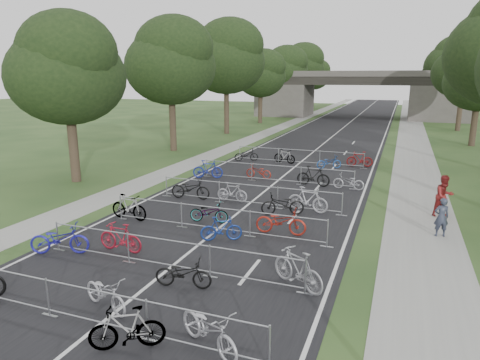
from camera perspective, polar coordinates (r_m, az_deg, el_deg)
The scene contains 47 objects.
road at distance 54.98m, azimuth 13.57°, elevation 6.76°, with size 11.00×140.00×0.01m, color black.
sidewalk_right at distance 54.56m, azimuth 21.96°, elevation 6.10°, with size 3.00×140.00×0.01m, color gray.
sidewalk_left at distance 56.41m, azimuth 5.95°, elevation 7.23°, with size 2.00×140.00×0.01m, color gray.
lane_markings at distance 54.98m, azimuth 13.57°, elevation 6.75°, with size 0.12×140.00×0.00m, color silver.
overpass_bridge at distance 69.58m, azimuth 15.39°, elevation 10.94°, with size 31.00×8.00×7.05m.
tree_left_0 at distance 27.18m, azimuth -22.07°, elevation 13.20°, with size 6.72×6.72×10.25m.
tree_left_1 at distance 36.97m, azimuth -9.16°, elevation 15.12°, with size 7.56×7.56×11.53m.
tree_left_2 at distance 47.79m, azimuth -1.77°, elevation 15.89°, with size 8.40×8.40×12.81m.
tree_left_3 at distance 59.02m, azimuth 2.84°, elevation 13.87°, with size 6.72×6.72×10.25m.
tree_right_3 at distance 56.46m, azimuth 27.88°, elevation 12.81°, with size 7.17×7.17×10.93m.
tree_left_4 at distance 70.53m, azimuth 5.97°, elevation 14.44°, with size 7.56×7.56×11.53m.
tree_right_4 at distance 68.42m, azimuth 26.82°, elevation 13.62°, with size 8.18×8.18×12.47m.
tree_left_5 at distance 82.19m, azimuth 8.22°, elevation 14.82°, with size 8.40×8.40×12.81m.
tree_right_5 at distance 80.36m, azimuth 25.86°, elevation 12.12°, with size 6.16×6.16×9.39m.
tree_left_6 at distance 93.91m, azimuth 9.85°, elevation 13.61°, with size 6.72×6.72×10.25m.
tree_right_6 at distance 92.33m, azimuth 25.33°, elevation 12.81°, with size 7.17×7.17×10.93m.
barrier_row_1 at distance 11.86m, azimuth -18.76°, elevation -15.89°, with size 9.70×0.08×1.10m.
barrier_row_2 at distance 14.48m, azimuth -9.64°, elevation -9.75°, with size 9.70×0.08×1.10m.
barrier_row_3 at distance 17.62m, azimuth -3.40°, elevation -5.25°, with size 9.70×0.08×1.10m.
barrier_row_4 at distance 21.17m, azimuth 1.03°, elevation -1.97°, with size 9.70×0.08×1.10m.
barrier_row_5 at distance 25.79m, azimuth 4.80°, elevation 0.83°, with size 9.70×0.08×1.10m.
barrier_row_6 at distance 31.48m, azimuth 7.84°, elevation 3.09°, with size 9.70×0.08×1.10m.
bike_5 at distance 12.62m, azimuth -17.48°, elevation -14.21°, with size 0.64×1.84×0.96m, color #A9A9B1.
bike_6 at distance 10.86m, azimuth -14.84°, elevation -18.60°, with size 0.50×1.78×1.07m, color #9C9FA4.
bike_7 at distance 10.53m, azimuth -4.14°, elevation -19.20°, with size 0.72×2.06×1.08m, color #A5A5AD.
bike_8 at distance 16.79m, azimuth -22.93°, elevation -7.29°, with size 0.73×2.11×1.11m, color #1E1B95.
bike_9 at distance 16.27m, azimuth -15.66°, elevation -7.40°, with size 0.51×1.81×1.09m, color maroon.
bike_10 at distance 13.30m, azimuth -7.57°, elevation -12.25°, with size 0.61×1.76×0.93m, color black.
bike_11 at distance 13.25m, azimuth 7.73°, elevation -11.67°, with size 0.57×2.02×1.22m, color #97989E.
bike_12 at distance 19.70m, azimuth -14.60°, elevation -3.54°, with size 0.54×1.91×1.15m, color #9C9FA4.
bike_13 at distance 18.78m, azimuth -4.16°, elevation -4.35°, with size 0.60×1.73×0.91m, color #9C9FA4.
bike_14 at distance 16.69m, azimuth -2.51°, elevation -6.53°, with size 0.46×1.63×0.98m, color navy.
bike_15 at distance 17.41m, azimuth 5.47°, elevation -5.54°, with size 0.72×2.06×1.08m, color maroon.
bike_16 at distance 22.41m, azimuth -6.62°, elevation -1.17°, with size 0.73×2.10×1.10m, color black.
bike_17 at distance 21.81m, azimuth -1.05°, elevation -1.64°, with size 0.46×1.65×0.99m, color #B6B5BD.
bike_18 at distance 19.77m, azimuth 5.71°, elevation -3.24°, with size 0.69×1.99×1.05m, color black.
bike_19 at distance 20.39m, azimuth 9.04°, elevation -2.61°, with size 0.56×1.98×1.19m, color #A5A5AD.
bike_20 at distance 26.87m, azimuth -4.30°, elevation 1.42°, with size 0.54×1.90×1.14m, color navy.
bike_21 at distance 26.79m, azimuth 2.48°, elevation 1.13°, with size 0.59×1.68×0.88m, color maroon.
bike_22 at distance 25.24m, azimuth 9.75°, elevation 0.50°, with size 0.55×1.96×1.18m, color black.
bike_23 at distance 24.92m, azimuth 14.27°, elevation -0.22°, with size 0.60×1.73×0.91m, color #A0A0A7.
bike_24 at distance 32.30m, azimuth 0.85°, elevation 3.35°, with size 0.62×1.78×0.93m, color black.
bike_25 at distance 31.67m, azimuth 5.96°, elevation 3.15°, with size 0.49×1.72×1.03m, color #9C9FA4.
bike_26 at distance 30.27m, azimuth 11.78°, elevation 2.34°, with size 0.61×1.75×0.92m, color navy.
bike_27 at distance 31.42m, azimuth 15.67°, elevation 2.68°, with size 0.51×1.81×1.09m, color maroon.
pedestrian_a at distance 18.82m, azimuth 25.26°, elevation -4.54°, with size 0.58×0.38×1.59m, color #2B3041.
pedestrian_b at distance 21.50m, azimuth 25.56°, elevation -1.96°, with size 0.93×0.73×1.92m, color maroon.
Camera 1 is at (6.88, -4.19, 6.25)m, focal length 32.00 mm.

